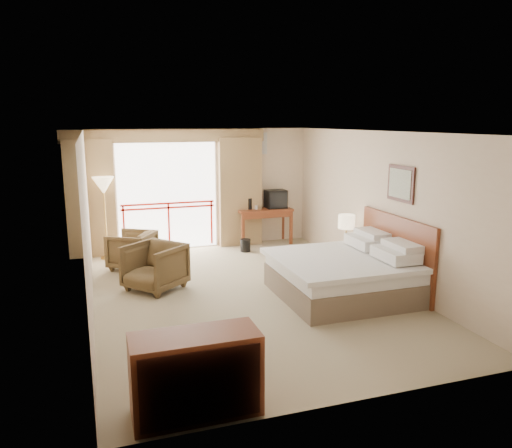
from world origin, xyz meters
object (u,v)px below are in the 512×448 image
object	(u,v)px
nightstand	(346,259)
armchair_near	(156,289)
dresser	(196,375)
wastebasket	(245,245)
table_lamp	(346,222)
armchair_far	(133,268)
tv	(276,199)
desk	(263,216)
bed	(345,274)
floor_lamp	(104,189)
side_table	(136,259)

from	to	relation	value
nightstand	armchair_near	bearing A→B (deg)	176.87
nightstand	dresser	bearing A→B (deg)	-135.21
wastebasket	armchair_near	size ratio (longest dim) A/B	0.32
table_lamp	armchair_far	world-z (taller)	table_lamp
tv	dresser	xyz separation A→B (m)	(-3.25, -6.45, -0.63)
armchair_near	dresser	xyz separation A→B (m)	(-0.08, -3.93, 0.42)
nightstand	armchair_near	distance (m)	3.64
desk	armchair_far	size ratio (longest dim) A/B	1.59
bed	floor_lamp	bearing A→B (deg)	135.21
armchair_far	side_table	bearing A→B (deg)	32.85
side_table	armchair_far	bearing A→B (deg)	92.57
bed	desk	world-z (taller)	bed
bed	nightstand	xyz separation A→B (m)	(0.67, 1.18, -0.11)
table_lamp	side_table	world-z (taller)	table_lamp
nightstand	table_lamp	world-z (taller)	table_lamp
armchair_far	dresser	bearing A→B (deg)	32.28
table_lamp	floor_lamp	bearing A→B (deg)	150.92
tv	wastebasket	bearing A→B (deg)	-141.70
bed	floor_lamp	xyz separation A→B (m)	(-3.68, 3.65, 1.12)
bed	nightstand	world-z (taller)	bed
tv	wastebasket	size ratio (longest dim) A/B	1.69
tv	wastebasket	world-z (taller)	tv
wastebasket	armchair_far	bearing A→B (deg)	-168.58
side_table	nightstand	bearing A→B (deg)	-13.75
floor_lamp	nightstand	bearing A→B (deg)	-29.58
nightstand	armchair_near	xyz separation A→B (m)	(-3.63, 0.15, -0.27)
bed	tv	distance (m)	3.92
side_table	desk	bearing A→B (deg)	29.91
desk	dresser	bearing A→B (deg)	-110.36
wastebasket	armchair_near	bearing A→B (deg)	-139.09
tv	floor_lamp	size ratio (longest dim) A/B	0.27
tv	dresser	distance (m)	7.25
nightstand	wastebasket	distance (m)	2.52
dresser	nightstand	bearing A→B (deg)	49.71
armchair_far	side_table	xyz separation A→B (m)	(0.03, -0.64, 0.36)
tv	dresser	world-z (taller)	tv
desk	side_table	size ratio (longest dim) A/B	2.49
desk	side_table	bearing A→B (deg)	-146.06
wastebasket	floor_lamp	world-z (taller)	floor_lamp
table_lamp	armchair_near	distance (m)	3.76
wastebasket	side_table	xyz separation A→B (m)	(-2.48, -1.14, 0.21)
table_lamp	armchair_near	xyz separation A→B (m)	(-3.63, 0.10, -0.98)
tv	floor_lamp	bearing A→B (deg)	-170.57
table_lamp	wastebasket	bearing A→B (deg)	124.33
armchair_near	floor_lamp	world-z (taller)	floor_lamp
bed	dresser	bearing A→B (deg)	-139.53
desk	armchair_near	xyz separation A→B (m)	(-2.87, -2.58, -0.66)
bed	side_table	bearing A→B (deg)	146.36
side_table	tv	bearing A→B (deg)	26.84
dresser	tv	bearing A→B (deg)	67.45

